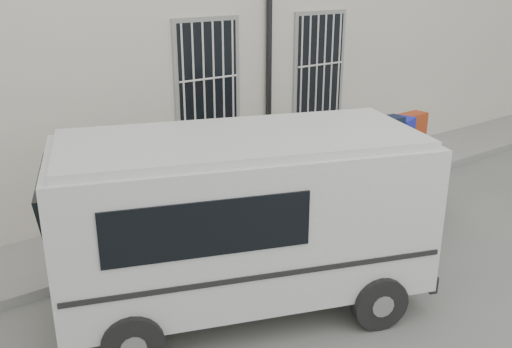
{
  "coord_description": "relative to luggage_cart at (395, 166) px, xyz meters",
  "views": [
    {
      "loc": [
        -5.76,
        -5.75,
        4.2
      ],
      "look_at": [
        -0.78,
        1.0,
        1.18
      ],
      "focal_mm": 40.0,
      "sensor_mm": 36.0,
      "label": 1
    }
  ],
  "objects": [
    {
      "name": "ground",
      "position": [
        -1.66,
        -0.28,
        -1.02
      ],
      "size": [
        80.0,
        80.0,
        0.0
      ],
      "primitive_type": "plane",
      "color": "#63635E",
      "rests_on": "ground"
    },
    {
      "name": "building",
      "position": [
        -1.66,
        5.22,
        1.98
      ],
      "size": [
        24.0,
        5.15,
        6.0
      ],
      "color": "beige",
      "rests_on": "ground"
    },
    {
      "name": "sidewalk",
      "position": [
        -1.66,
        1.92,
        -0.95
      ],
      "size": [
        24.0,
        1.7,
        0.15
      ],
      "primitive_type": "cube",
      "color": "gray",
      "rests_on": "ground"
    },
    {
      "name": "luggage_cart",
      "position": [
        0.0,
        0.0,
        0.0
      ],
      "size": [
        2.7,
        1.75,
        2.01
      ],
      "rotation": [
        0.0,
        0.0,
        0.35
      ],
      "color": "black",
      "rests_on": "ground"
    },
    {
      "name": "van",
      "position": [
        -3.66,
        -0.64,
        0.31
      ],
      "size": [
        4.98,
        3.42,
        2.33
      ],
      "rotation": [
        0.0,
        0.0,
        -0.36
      ],
      "color": "silver",
      "rests_on": "ground"
    }
  ]
}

